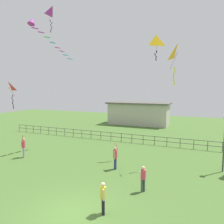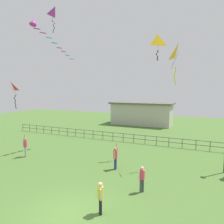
% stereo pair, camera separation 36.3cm
% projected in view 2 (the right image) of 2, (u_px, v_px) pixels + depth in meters
% --- Properties ---
extents(ground_plane, '(80.00, 80.00, 0.00)m').
position_uv_depth(ground_plane, '(69.00, 213.00, 10.19)').
color(ground_plane, '#476B2D').
extents(person_0, '(0.29, 0.42, 1.57)m').
position_uv_depth(person_0, '(100.00, 196.00, 10.01)').
color(person_0, black).
rests_on(person_0, ground_plane).
extents(person_2, '(0.31, 0.39, 1.52)m').
position_uv_depth(person_2, '(142.00, 177.00, 12.16)').
color(person_2, '#3F4C47').
rests_on(person_2, ground_plane).
extents(person_3, '(0.32, 0.52, 1.96)m').
position_uv_depth(person_3, '(115.00, 156.00, 15.63)').
color(person_3, navy).
rests_on(person_3, ground_plane).
extents(person_4, '(0.43, 0.48, 2.04)m').
position_uv_depth(person_4, '(25.00, 145.00, 18.51)').
color(person_4, '#99999E').
rests_on(person_4, ground_plane).
extents(kite_0, '(1.09, 0.89, 2.23)m').
position_uv_depth(kite_0, '(157.00, 41.00, 18.41)').
color(kite_0, yellow).
extents(kite_1, '(0.92, 1.02, 2.65)m').
position_uv_depth(kite_1, '(55.00, 13.00, 22.92)').
color(kite_1, '#B22DB2').
extents(kite_3, '(0.90, 0.93, 3.02)m').
position_uv_depth(kite_3, '(178.00, 54.00, 15.61)').
color(kite_3, yellow).
extents(kite_4, '(1.19, 0.96, 2.44)m').
position_uv_depth(kite_4, '(11.00, 88.00, 19.64)').
color(kite_4, red).
extents(streamer_kite, '(1.47, 4.97, 2.98)m').
position_uv_depth(streamer_kite, '(37.00, 25.00, 18.23)').
color(streamer_kite, '#B22DB2').
extents(waterfront_railing, '(36.05, 0.06, 0.95)m').
position_uv_depth(waterfront_railing, '(144.00, 138.00, 22.91)').
color(waterfront_railing, '#4C4742').
rests_on(waterfront_railing, ground_plane).
extents(pavilion_building, '(10.24, 4.16, 3.68)m').
position_uv_depth(pavilion_building, '(142.00, 113.00, 35.25)').
color(pavilion_building, '#B7B2A3').
rests_on(pavilion_building, ground_plane).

